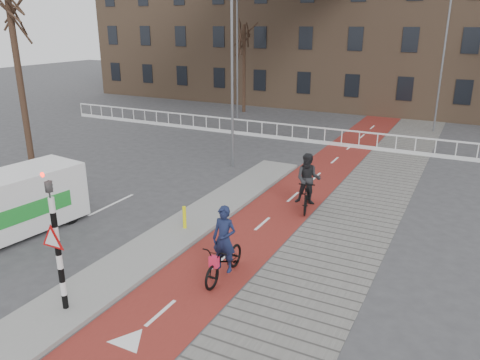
% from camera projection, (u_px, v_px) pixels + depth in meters
% --- Properties ---
extents(ground, '(120.00, 120.00, 0.00)m').
position_uv_depth(ground, '(138.00, 280.00, 12.91)').
color(ground, '#38383A').
rests_on(ground, ground).
extents(bike_lane, '(2.50, 60.00, 0.01)m').
position_uv_depth(bike_lane, '(309.00, 183.00, 20.70)').
color(bike_lane, maroon).
rests_on(bike_lane, ground).
extents(sidewalk, '(3.00, 60.00, 0.01)m').
position_uv_depth(sidewalk, '(373.00, 193.00, 19.49)').
color(sidewalk, slate).
rests_on(sidewalk, ground).
extents(curb_island, '(1.80, 16.00, 0.12)m').
position_uv_depth(curb_island, '(194.00, 221.00, 16.57)').
color(curb_island, gray).
rests_on(curb_island, ground).
extents(traffic_signal, '(0.80, 0.80, 3.68)m').
position_uv_depth(traffic_signal, '(56.00, 239.00, 10.83)').
color(traffic_signal, black).
rests_on(traffic_signal, curb_island).
extents(bollard, '(0.12, 0.12, 0.78)m').
position_uv_depth(bollard, '(184.00, 217.00, 15.75)').
color(bollard, '#EFEB0D').
rests_on(bollard, curb_island).
extents(cyclist_near, '(0.75, 2.06, 2.12)m').
position_uv_depth(cyclist_near, '(224.00, 255.00, 12.77)').
color(cyclist_near, black).
rests_on(cyclist_near, bike_lane).
extents(cyclist_far, '(1.09, 2.15, 2.19)m').
position_uv_depth(cyclist_far, '(308.00, 187.00, 17.44)').
color(cyclist_far, black).
rests_on(cyclist_far, bike_lane).
extents(van, '(2.52, 5.03, 2.07)m').
position_uv_depth(van, '(8.00, 204.00, 15.34)').
color(van, silver).
rests_on(van, ground).
extents(railing, '(28.00, 0.10, 0.99)m').
position_uv_depth(railing, '(247.00, 131.00, 29.31)').
color(railing, silver).
rests_on(railing, ground).
extents(townhouse_row, '(46.00, 10.00, 15.90)m').
position_uv_depth(townhouse_row, '(349.00, 9.00, 38.70)').
color(townhouse_row, '#7F6047').
rests_on(townhouse_row, ground).
extents(tree_left, '(0.31, 0.31, 8.63)m').
position_uv_depth(tree_left, '(19.00, 76.00, 22.21)').
color(tree_left, '#321F16').
rests_on(tree_left, ground).
extents(tree_mid, '(0.26, 0.26, 6.61)m').
position_uv_depth(tree_mid, '(244.00, 69.00, 36.18)').
color(tree_mid, '#321F16').
rests_on(tree_mid, ground).
extents(streetlight_near, '(0.12, 0.12, 8.10)m').
position_uv_depth(streetlight_near, '(232.00, 83.00, 21.75)').
color(streetlight_near, slate).
rests_on(streetlight_near, ground).
extents(streetlight_left, '(0.12, 0.12, 8.35)m').
position_uv_depth(streetlight_left, '(237.00, 60.00, 33.44)').
color(streetlight_left, slate).
rests_on(streetlight_left, ground).
extents(streetlight_right, '(0.12, 0.12, 8.92)m').
position_uv_depth(streetlight_right, '(443.00, 61.00, 29.08)').
color(streetlight_right, slate).
rests_on(streetlight_right, ground).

